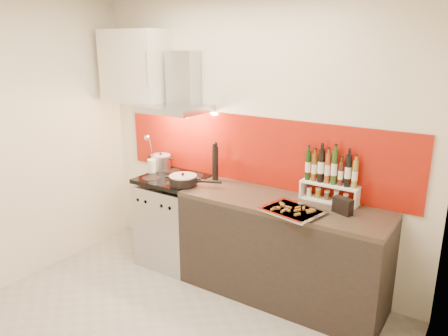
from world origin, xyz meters
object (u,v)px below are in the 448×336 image
Objects in this scene: range_stove at (174,221)px; stock_pot at (161,162)px; pepper_mill at (215,162)px; saute_pan at (184,180)px; counter at (281,250)px; baking_tray at (292,211)px.

stock_pot is (-0.28, 0.15, 0.55)m from range_stove.
pepper_mill reaches higher than range_stove.
stock_pot is 0.60m from saute_pan.
counter is 3.78× the size of saute_pan.
stock_pot is at bearing -179.03° from pepper_mill.
saute_pan is 0.93× the size of baking_tray.
saute_pan is (-0.96, -0.14, 0.51)m from counter.
range_stove is 0.77m from pepper_mill.
saute_pan is (0.52, -0.28, -0.03)m from stock_pot.
stock_pot is 0.54× the size of pepper_mill.
range_stove is at bearing -28.14° from stock_pot.
saute_pan is 1.24× the size of pepper_mill.
pepper_mill reaches higher than saute_pan.
stock_pot reaches higher than range_stove.
range_stove is 2.37× the size of pepper_mill.
saute_pan is at bearing -28.45° from range_stove.
counter is 4.68× the size of pepper_mill.
saute_pan is at bearing -117.47° from pepper_mill.
baking_tray is (1.37, -0.18, 0.47)m from range_stove.
stock_pot is at bearing 151.72° from saute_pan.
pepper_mill is at bearing 0.97° from stock_pot.
pepper_mill is 1.04m from baking_tray.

